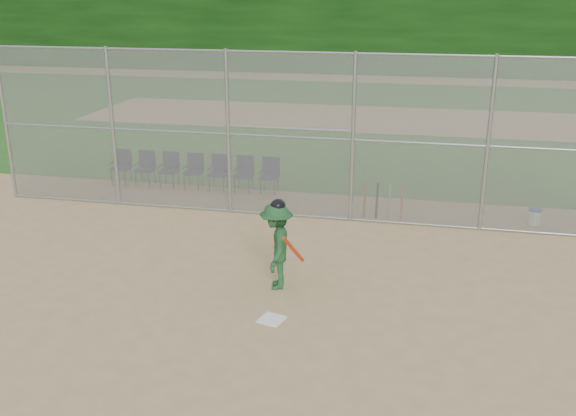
% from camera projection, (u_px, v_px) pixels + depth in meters
% --- Properties ---
extents(ground, '(100.00, 100.00, 0.00)m').
position_uv_depth(ground, '(258.00, 315.00, 11.01)').
color(ground, tan).
rests_on(ground, ground).
extents(grass_strip, '(100.00, 100.00, 0.00)m').
position_uv_depth(grass_strip, '(363.00, 118.00, 27.66)').
color(grass_strip, '#265F1C').
rests_on(grass_strip, ground).
extents(dirt_patch_far, '(24.00, 24.00, 0.00)m').
position_uv_depth(dirt_patch_far, '(363.00, 118.00, 27.66)').
color(dirt_patch_far, tan).
rests_on(dirt_patch_far, ground).
extents(backstop_fence, '(16.09, 0.09, 4.00)m').
position_uv_depth(backstop_fence, '(310.00, 135.00, 14.96)').
color(backstop_fence, gray).
rests_on(backstop_fence, ground).
extents(home_plate, '(0.49, 0.49, 0.02)m').
position_uv_depth(home_plate, '(272.00, 319.00, 10.83)').
color(home_plate, white).
rests_on(home_plate, ground).
extents(batter_at_plate, '(0.94, 1.27, 1.73)m').
position_uv_depth(batter_at_plate, '(277.00, 245.00, 11.78)').
color(batter_at_plate, '#205028').
rests_on(batter_at_plate, ground).
extents(water_cooler, '(0.30, 0.30, 0.38)m').
position_uv_depth(water_cooler, '(534.00, 216.00, 15.17)').
color(water_cooler, white).
rests_on(water_cooler, ground).
extents(spare_bats, '(0.96, 0.32, 0.84)m').
position_uv_depth(spare_bats, '(383.00, 201.00, 15.58)').
color(spare_bats, '#D84C14').
rests_on(spare_bats, ground).
extents(chair_0, '(0.54, 0.52, 0.96)m').
position_uv_depth(chair_0, '(121.00, 167.00, 18.26)').
color(chair_0, '#0F1738').
rests_on(chair_0, ground).
extents(chair_1, '(0.54, 0.52, 0.96)m').
position_uv_depth(chair_1, '(145.00, 169.00, 18.11)').
color(chair_1, '#0F1738').
rests_on(chair_1, ground).
extents(chair_2, '(0.54, 0.52, 0.96)m').
position_uv_depth(chair_2, '(169.00, 170.00, 17.97)').
color(chair_2, '#0F1738').
rests_on(chair_2, ground).
extents(chair_3, '(0.54, 0.52, 0.96)m').
position_uv_depth(chair_3, '(193.00, 172.00, 17.83)').
color(chair_3, '#0F1738').
rests_on(chair_3, ground).
extents(chair_4, '(0.54, 0.52, 0.96)m').
position_uv_depth(chair_4, '(218.00, 173.00, 17.69)').
color(chair_4, '#0F1738').
rests_on(chair_4, ground).
extents(chair_5, '(0.54, 0.52, 0.96)m').
position_uv_depth(chair_5, '(244.00, 175.00, 17.54)').
color(chair_5, '#0F1738').
rests_on(chair_5, ground).
extents(chair_6, '(0.54, 0.52, 0.96)m').
position_uv_depth(chair_6, '(269.00, 176.00, 17.40)').
color(chair_6, '#0F1738').
rests_on(chair_6, ground).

